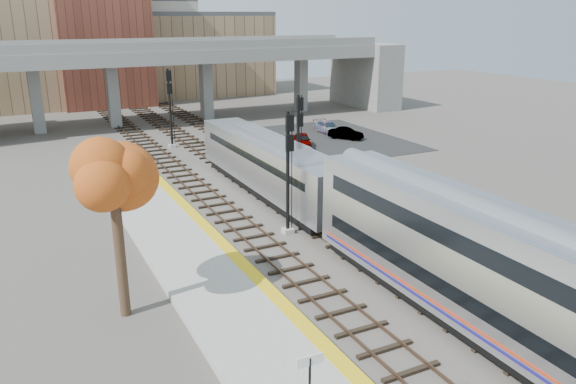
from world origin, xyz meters
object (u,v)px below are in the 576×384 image
locomotive (269,164)px  car_a (302,140)px  signal_mast_mid (299,146)px  signal_mast_far (170,108)px  coach (536,295)px  signal_mast_near (288,174)px  tree (113,178)px  car_c (328,127)px  car_b (346,133)px

locomotive → car_a: (9.06, 12.04, -1.57)m
signal_mast_mid → signal_mast_far: (-4.10, 18.31, 0.28)m
locomotive → coach: bearing=-90.0°
signal_mast_near → car_a: 22.42m
coach → signal_mast_far: bearing=93.0°
coach → signal_mast_mid: size_ratio=3.54×
tree → car_c: bearing=47.0°
signal_mast_mid → car_a: signal_mast_mid is taller
signal_mast_near → car_b: signal_mast_near is taller
signal_mast_far → tree: size_ratio=0.91×
signal_mast_far → coach: bearing=-87.0°
car_a → car_b: 5.85m
coach → car_c: size_ratio=5.96×
signal_mast_near → tree: size_ratio=0.88×
signal_mast_near → signal_mast_far: 24.87m
signal_mast_mid → tree: (-14.51, -11.74, 2.60)m
car_c → locomotive: bearing=-130.2°
locomotive → signal_mast_mid: size_ratio=2.70×
locomotive → signal_mast_near: (-2.10, -7.18, 1.33)m
locomotive → signal_mast_far: 17.87m
locomotive → coach: coach is taller
coach → tree: size_ratio=3.04×
locomotive → car_a: size_ratio=4.89×
locomotive → car_a: 15.15m
locomotive → signal_mast_mid: (2.00, -0.63, 1.22)m
signal_mast_mid → car_b: bearing=47.4°
tree → car_b: (27.29, 25.64, -5.48)m
car_a → car_b: bearing=35.3°
signal_mast_mid → car_c: size_ratio=1.68×
tree → car_a: 33.02m
tree → car_c: tree is taller
signal_mast_near → car_b: 26.69m
locomotive → signal_mast_mid: 2.43m
signal_mast_near → car_a: bearing=59.9°
coach → tree: 16.51m
signal_mast_near → signal_mast_far: bearing=90.0°
coach → car_c: (14.71, 39.39, -2.15)m
locomotive → car_c: size_ratio=4.54×
locomotive → signal_mast_far: bearing=96.8°
car_a → car_b: car_a is taller
signal_mast_far → car_c: signal_mast_far is taller
coach → car_c: coach is taller
car_b → tree: bearing=-171.2°
locomotive → car_b: locomotive is taller
signal_mast_mid → car_a: 14.77m
signal_mast_mid → car_b: (12.78, 13.90, -2.87)m
locomotive → signal_mast_far: signal_mast_far is taller
signal_mast_near → car_c: (16.81, 23.97, -2.96)m
coach → car_a: bearing=75.3°
coach → signal_mast_near: bearing=97.8°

